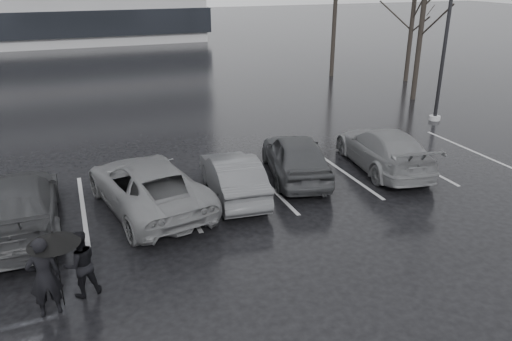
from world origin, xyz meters
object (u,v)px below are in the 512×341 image
Objects in this scene: pedestrian_left at (44,277)px; tree_north at (335,6)px; car_west_c at (16,204)px; tree_ne at (412,22)px; pedestrian_right at (80,264)px; tree_east at (422,20)px; car_main at (296,156)px; lamp_post at (447,26)px; car_west_a at (233,176)px; car_east at (383,149)px; car_west_b at (148,185)px.

pedestrian_left is 25.69m from tree_north.
car_west_c is 0.73× the size of tree_ne.
tree_east is at bearing -158.91° from pedestrian_right.
car_main is at bearing -144.32° from tree_east.
pedestrian_left is at bearing -145.91° from tree_east.
tree_east is (1.56, 3.63, -0.12)m from lamp_post.
pedestrian_left is 1.16× the size of pedestrian_right.
tree_north is at bearing -137.45° from pedestrian_left.
car_east reaches higher than car_west_a.
pedestrian_left is 18.65m from lamp_post.
lamp_post reaches higher than pedestrian_left.
car_main is at bearing -158.63° from car_west_a.
lamp_post is at bearing -93.01° from tree_north.
car_west_a is at bearing 11.95° from car_east.
pedestrian_left reaches higher than pedestrian_right.
car_west_a is 0.76× the size of car_west_b.
car_west_a is at bearing -148.37° from pedestrian_left.
car_east is 16.39m from tree_north.
car_east is 3.24× the size of pedestrian_right.
lamp_post is at bearing -135.40° from car_east.
car_west_c is 20.55m from tree_east.
tree_ne is at bearing 61.99° from lamp_post.
pedestrian_left reaches higher than car_main.
car_west_c is at bearing 5.25° from car_west_a.
car_west_a is 2.52m from car_west_b.
car_west_b is at bearing -145.81° from tree_ne.
pedestrian_left is 0.20× the size of tree_north.
lamp_post is 10.65m from tree_north.
tree_east reaches higher than car_east.
car_west_c reaches higher than car_west_b.
car_west_b is at bearing -133.39° from tree_north.
tree_ne is at bearing -121.15° from car_east.
car_main is at bearing 176.42° from car_west_b.
pedestrian_right reaches higher than car_west_a.
pedestrian_left is 26.08m from tree_ne.
car_west_b is at bearing -162.14° from lamp_post.
pedestrian_left is 0.80m from pedestrian_right.
lamp_post is (15.63, 8.03, 3.38)m from pedestrian_right.
pedestrian_right is at bearing -152.80° from lamp_post.
tree_ne is (19.69, 15.66, 2.76)m from pedestrian_right.
car_west_b is 17.51m from tree_east.
car_main reaches higher than car_west_b.
lamp_post is (5.62, 4.12, 3.43)m from car_east.
car_west_c is 4.02m from pedestrian_left.
car_west_a is 0.43× the size of lamp_post.
car_west_c is at bearing -9.02° from car_west_b.
lamp_post reaches higher than tree_east.
car_west_a is at bearing 29.21° from car_main.
car_west_c is at bearing 17.85° from car_main.
tree_east reaches higher than tree_ne.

